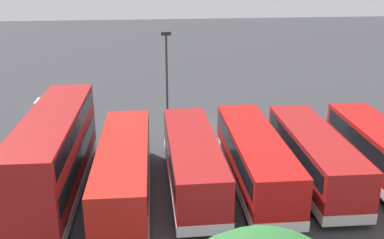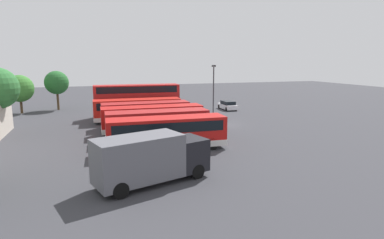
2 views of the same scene
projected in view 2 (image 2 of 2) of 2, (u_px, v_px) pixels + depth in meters
name	position (u px, v px, depth m)	size (l,w,h in m)	color
ground_plane	(222.00, 124.00, 39.80)	(140.00, 140.00, 0.00)	#38383D
bus_single_deck_near_end	(167.00, 132.00, 28.02)	(3.01, 10.58, 2.95)	#B71411
bus_single_deck_second	(158.00, 124.00, 31.75)	(2.85, 10.28, 2.95)	#A51919
bus_single_deck_third	(153.00, 118.00, 34.93)	(2.80, 11.07, 2.95)	#B71411
bus_single_deck_fourth	(146.00, 113.00, 38.15)	(2.63, 10.42, 2.95)	#A51919
bus_single_deck_fifth	(138.00, 109.00, 41.44)	(2.87, 11.25, 2.95)	red
bus_double_decker_sixth	(137.00, 100.00, 44.76)	(2.98, 11.91, 4.55)	#A51919
box_truck_blue	(151.00, 158.00, 20.34)	(4.60, 7.90, 3.20)	#595960
car_hatchback_silver	(228.00, 105.00, 51.78)	(4.28, 1.84, 1.43)	silver
lamp_post_tall	(213.00, 88.00, 41.23)	(0.70, 0.30, 7.32)	#38383D
tree_leftmost	(57.00, 83.00, 50.88)	(3.74, 3.74, 6.29)	#4C3823
tree_midleft	(20.00, 89.00, 47.47)	(4.05, 4.05, 5.79)	#4C3823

